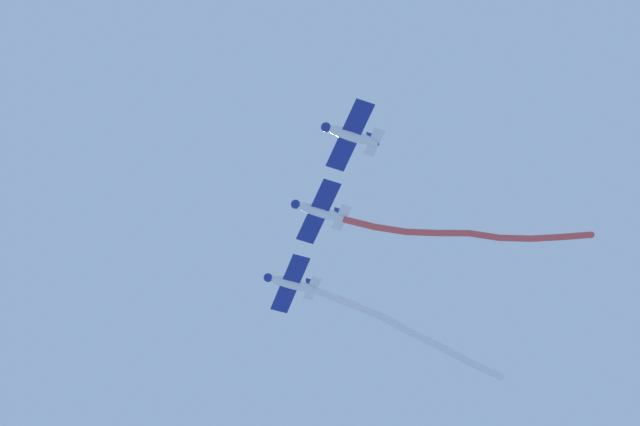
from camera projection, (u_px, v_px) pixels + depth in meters
airplane_lead at (290, 283)px, 95.23m from camera, size 7.31×5.57×1.80m
smoke_trail_lead at (411, 333)px, 97.65m from camera, size 2.89×21.28×2.88m
airplane_left_wing at (319, 211)px, 90.55m from camera, size 7.31×5.55×1.80m
smoke_trail_left_wing at (468, 233)px, 93.45m from camera, size 10.64×21.85×2.85m
airplane_right_wing at (350, 135)px, 85.40m from camera, size 7.31×5.55×1.80m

